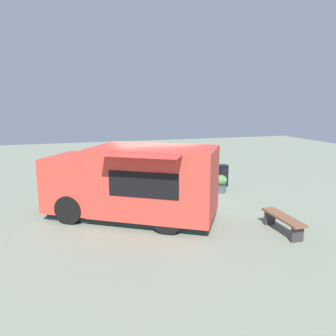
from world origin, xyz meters
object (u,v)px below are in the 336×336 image
person_customer (48,184)px  trash_bin (223,175)px  planter_flowering_near (221,183)px  plaza_bench (283,220)px  planter_flowering_far (171,178)px  food_truck (134,184)px

person_customer → trash_bin: trash_bin is taller
planter_flowering_near → plaza_bench: 4.33m
planter_flowering_near → planter_flowering_far: (1.39, 1.66, 0.03)m
planter_flowering_near → trash_bin: trash_bin is taller
planter_flowering_far → food_truck: bearing=145.7°
trash_bin → plaza_bench: bearing=171.7°
food_truck → planter_flowering_near: food_truck is taller
person_customer → planter_flowering_near: bearing=-107.0°
planter_flowering_far → trash_bin: (-0.44, -2.24, 0.06)m
trash_bin → planter_flowering_near: bearing=148.8°
plaza_bench → planter_flowering_far: bearing=14.3°
food_truck → planter_flowering_far: bearing=-34.3°
trash_bin → planter_flowering_far: bearing=78.9°
planter_flowering_near → trash_bin: (0.95, -0.57, 0.10)m
trash_bin → person_customer: bearing=81.4°
planter_flowering_near → food_truck: bearing=116.4°
person_customer → planter_flowering_near: (-2.05, -6.69, 0.02)m
food_truck → person_customer: size_ratio=6.00×
food_truck → person_customer: (4.00, 2.74, -0.74)m
plaza_bench → trash_bin: trash_bin is taller
person_customer → plaza_bench: bearing=-134.5°
food_truck → trash_bin: 5.40m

